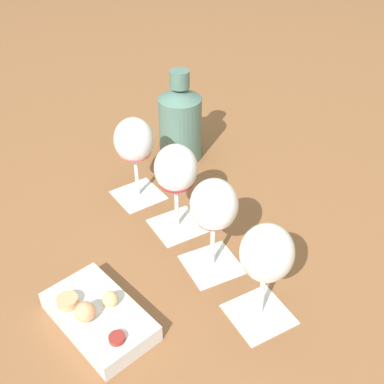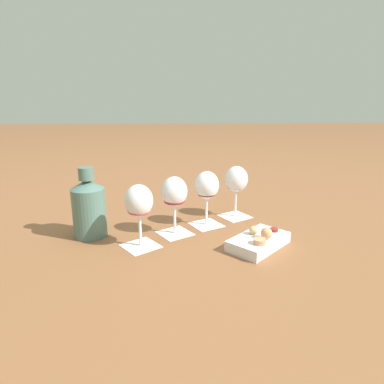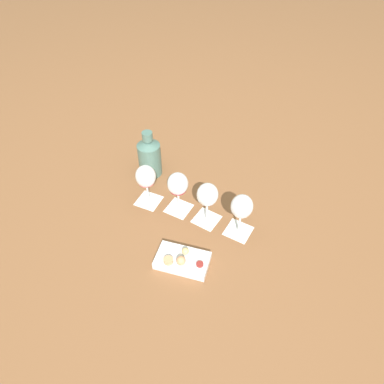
# 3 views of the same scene
# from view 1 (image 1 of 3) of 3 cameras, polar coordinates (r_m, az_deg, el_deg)

# --- Properties ---
(ground_plane) EXTENTS (8.00, 8.00, 0.00)m
(ground_plane) POSITION_cam_1_polar(r_m,az_deg,el_deg) (0.88, 0.01, -6.42)
(ground_plane) COLOR brown
(tasting_card_0) EXTENTS (0.13, 0.13, 0.00)m
(tasting_card_0) POSITION_cam_1_polar(r_m,az_deg,el_deg) (1.01, -6.37, -0.33)
(tasting_card_0) COLOR white
(tasting_card_0) RESTS_ON ground_plane
(tasting_card_1) EXTENTS (0.12, 0.12, 0.00)m
(tasting_card_1) POSITION_cam_1_polar(r_m,az_deg,el_deg) (0.93, -1.75, -3.99)
(tasting_card_1) COLOR white
(tasting_card_1) RESTS_ON ground_plane
(tasting_card_2) EXTENTS (0.12, 0.12, 0.00)m
(tasting_card_2) POSITION_cam_1_polar(r_m,az_deg,el_deg) (0.85, 2.38, -8.55)
(tasting_card_2) COLOR white
(tasting_card_2) RESTS_ON ground_plane
(tasting_card_3) EXTENTS (0.12, 0.12, 0.00)m
(tasting_card_3) POSITION_cam_1_polar(r_m,az_deg,el_deg) (0.78, 7.95, -14.14)
(tasting_card_3) COLOR white
(tasting_card_3) RESTS_ON ground_plane
(wine_glass_0) EXTENTS (0.08, 0.08, 0.18)m
(wine_glass_0) POSITION_cam_1_polar(r_m,az_deg,el_deg) (0.94, -6.87, 5.64)
(wine_glass_0) COLOR white
(wine_glass_0) RESTS_ON tasting_card_0
(wine_glass_1) EXTENTS (0.08, 0.08, 0.18)m
(wine_glass_1) POSITION_cam_1_polar(r_m,az_deg,el_deg) (0.85, -1.90, 2.28)
(wine_glass_1) COLOR white
(wine_glass_1) RESTS_ON tasting_card_1
(wine_glass_2) EXTENTS (0.08, 0.08, 0.18)m
(wine_glass_2) POSITION_cam_1_polar(r_m,az_deg,el_deg) (0.77, 2.61, -2.12)
(wine_glass_2) COLOR white
(wine_glass_2) RESTS_ON tasting_card_2
(wine_glass_3) EXTENTS (0.08, 0.08, 0.18)m
(wine_glass_3) POSITION_cam_1_polar(r_m,az_deg,el_deg) (0.69, 8.80, -7.73)
(wine_glass_3) COLOR white
(wine_glass_3) RESTS_ON tasting_card_3
(ceramic_vase) EXTENTS (0.10, 0.10, 0.21)m
(ceramic_vase) POSITION_cam_1_polar(r_m,az_deg,el_deg) (1.08, -1.41, 8.35)
(ceramic_vase) COLOR #4C7066
(ceramic_vase) RESTS_ON ground_plane
(snack_dish) EXTENTS (0.20, 0.20, 0.06)m
(snack_dish) POSITION_cam_1_polar(r_m,az_deg,el_deg) (0.77, -11.07, -14.19)
(snack_dish) COLOR silver
(snack_dish) RESTS_ON ground_plane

